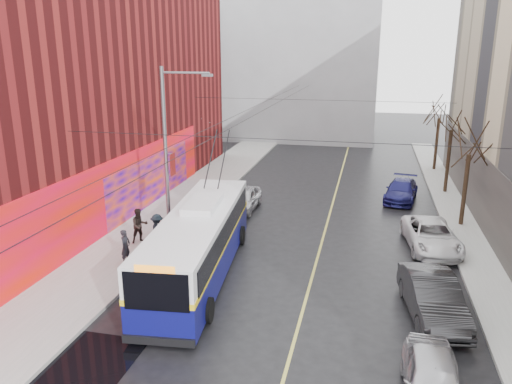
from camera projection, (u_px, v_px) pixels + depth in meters
ground at (235, 375)px, 15.53m from camera, size 140.00×140.00×0.00m
sidewalk_left at (156, 226)px, 28.48m from camera, size 4.00×60.00×0.15m
sidewalk_right at (473, 252)px, 24.80m from camera, size 2.00×60.00×0.15m
lane_line at (326, 228)px, 28.32m from camera, size 0.12×50.00×0.01m
building_left at (40, 97)px, 30.17m from camera, size 12.11×36.00×14.00m
building_far at (288, 56)px, 56.48m from camera, size 20.50×12.10×18.00m
streetlight_pole at (169, 152)px, 24.89m from camera, size 2.65×0.60×9.00m
catenary_wires at (260, 114)px, 28.19m from camera, size 18.00×60.00×0.22m
tree_near at (471, 141)px, 27.20m from camera, size 3.20×3.20×6.40m
tree_mid at (453, 119)px, 33.68m from camera, size 3.20×3.20×6.68m
tree_far at (440, 109)px, 40.27m from camera, size 3.20×3.20×6.57m
puddle at (90, 364)px, 16.09m from camera, size 2.69×3.40×0.01m
pigeons_flying at (228, 110)px, 23.58m from camera, size 4.73×4.35×1.96m
trolleybus at (199, 242)px, 22.00m from camera, size 3.70×12.08×5.66m
parked_car_a at (433, 381)px, 14.15m from camera, size 1.71×4.14×1.41m
parked_car_b at (433, 297)px, 18.73m from camera, size 2.44×5.11×1.62m
parked_car_c at (431, 235)px, 25.22m from camera, size 2.95×5.34×1.41m
parked_car_d at (401, 190)px, 33.36m from camera, size 2.62×4.91×1.35m
following_car at (243, 199)px, 31.35m from camera, size 1.78×4.24×1.43m
pedestrian_a at (126, 247)px, 23.08m from camera, size 0.43×0.62×1.64m
pedestrian_b at (140, 226)px, 25.60m from camera, size 1.11×1.11×1.81m
pedestrian_c at (157, 231)px, 25.03m from camera, size 1.01×1.27×1.72m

